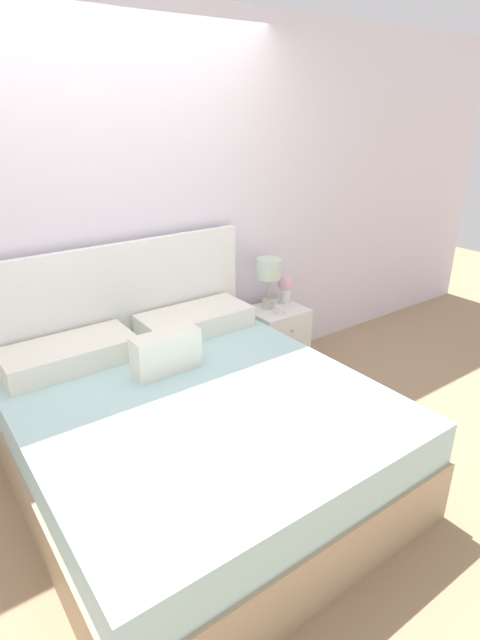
{
  "coord_description": "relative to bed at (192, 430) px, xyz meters",
  "views": [
    {
      "loc": [
        -1.15,
        -2.94,
        1.98
      ],
      "look_at": [
        0.6,
        -0.54,
        0.71
      ],
      "focal_mm": 28.0,
      "sensor_mm": 36.0,
      "label": 1
    }
  ],
  "objects": [
    {
      "name": "ground_plane",
      "position": [
        0.0,
        0.9,
        -0.32
      ],
      "size": [
        12.0,
        12.0,
        0.0
      ],
      "primitive_type": "plane",
      "color": "tan"
    },
    {
      "name": "wall_back",
      "position": [
        0.0,
        0.97,
        0.98
      ],
      "size": [
        8.0,
        0.06,
        2.6
      ],
      "color": "white",
      "rests_on": "ground_plane"
    },
    {
      "name": "bed",
      "position": [
        0.0,
        0.0,
        0.0
      ],
      "size": [
        1.82,
        1.96,
        1.2
      ],
      "color": "tan",
      "rests_on": "ground_plane"
    },
    {
      "name": "nightstand",
      "position": [
        1.2,
        0.7,
        -0.05
      ],
      "size": [
        0.43,
        0.38,
        0.54
      ],
      "color": "white",
      "rests_on": "ground_plane"
    },
    {
      "name": "table_lamp",
      "position": [
        1.15,
        0.76,
        0.52
      ],
      "size": [
        0.19,
        0.19,
        0.4
      ],
      "color": "beige",
      "rests_on": "nightstand"
    },
    {
      "name": "flower_vase",
      "position": [
        1.34,
        0.77,
        0.36
      ],
      "size": [
        0.13,
        0.13,
        0.22
      ],
      "color": "white",
      "rests_on": "nightstand"
    },
    {
      "name": "teacup",
      "position": [
        1.15,
        0.62,
        0.25
      ],
      "size": [
        0.11,
        0.11,
        0.06
      ],
      "color": "white",
      "rests_on": "nightstand"
    }
  ]
}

